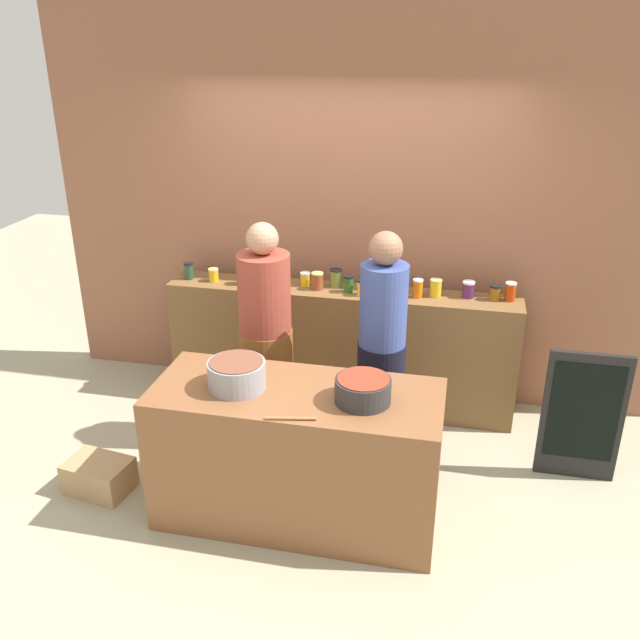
{
  "coord_description": "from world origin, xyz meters",
  "views": [
    {
      "loc": [
        0.87,
        -3.61,
        2.81
      ],
      "look_at": [
        0.0,
        0.35,
        1.05
      ],
      "focal_mm": 37.87,
      "sensor_mm": 36.0,
      "label": 1
    }
  ],
  "objects_px": {
    "preserve_jar_6": "(336,278)",
    "cook_with_tongs": "(266,349)",
    "preserve_jar_11": "(418,288)",
    "preserve_jar_14": "(495,293)",
    "preserve_jar_5": "(317,281)",
    "preserve_jar_13": "(468,289)",
    "preserve_jar_4": "(305,279)",
    "preserve_jar_9": "(386,288)",
    "preserve_jar_8": "(362,287)",
    "preserve_jar_10": "(402,290)",
    "preserve_jar_12": "(436,288)",
    "preserve_jar_15": "(510,292)",
    "preserve_jar_1": "(213,275)",
    "cooking_pot_center": "(363,390)",
    "preserve_jar_3": "(266,281)",
    "wooden_spoon": "(291,418)",
    "cooking_pot_left": "(237,375)",
    "bread_crate": "(99,476)",
    "cook_in_cap": "(381,361)",
    "chalkboard_sign": "(582,416)",
    "preserve_jar_7": "(348,284)",
    "preserve_jar_0": "(189,271)",
    "preserve_jar_2": "(244,276)"
  },
  "relations": [
    {
      "from": "preserve_jar_13",
      "to": "cook_in_cap",
      "type": "bearing_deg",
      "value": -125.66
    },
    {
      "from": "preserve_jar_3",
      "to": "preserve_jar_8",
      "type": "relative_size",
      "value": 0.9
    },
    {
      "from": "preserve_jar_3",
      "to": "wooden_spoon",
      "type": "bearing_deg",
      "value": -69.34
    },
    {
      "from": "preserve_jar_5",
      "to": "cooking_pot_left",
      "type": "xyz_separation_m",
      "value": [
        -0.17,
        -1.41,
        -0.09
      ]
    },
    {
      "from": "preserve_jar_3",
      "to": "preserve_jar_9",
      "type": "distance_m",
      "value": 0.91
    },
    {
      "from": "preserve_jar_10",
      "to": "preserve_jar_9",
      "type": "bearing_deg",
      "value": 175.11
    },
    {
      "from": "preserve_jar_15",
      "to": "bread_crate",
      "type": "height_order",
      "value": "preserve_jar_15"
    },
    {
      "from": "preserve_jar_13",
      "to": "cooking_pot_center",
      "type": "xyz_separation_m",
      "value": [
        -0.55,
        -1.48,
        -0.09
      ]
    },
    {
      "from": "preserve_jar_7",
      "to": "preserve_jar_15",
      "type": "distance_m",
      "value": 1.18
    },
    {
      "from": "preserve_jar_5",
      "to": "preserve_jar_12",
      "type": "relative_size",
      "value": 1.0
    },
    {
      "from": "preserve_jar_12",
      "to": "preserve_jar_15",
      "type": "relative_size",
      "value": 0.95
    },
    {
      "from": "preserve_jar_8",
      "to": "cook_in_cap",
      "type": "height_order",
      "value": "cook_in_cap"
    },
    {
      "from": "preserve_jar_11",
      "to": "preserve_jar_12",
      "type": "relative_size",
      "value": 1.05
    },
    {
      "from": "wooden_spoon",
      "to": "chalkboard_sign",
      "type": "height_order",
      "value": "chalkboard_sign"
    },
    {
      "from": "preserve_jar_11",
      "to": "chalkboard_sign",
      "type": "height_order",
      "value": "preserve_jar_11"
    },
    {
      "from": "preserve_jar_2",
      "to": "preserve_jar_11",
      "type": "height_order",
      "value": "preserve_jar_11"
    },
    {
      "from": "preserve_jar_4",
      "to": "preserve_jar_14",
      "type": "distance_m",
      "value": 1.42
    },
    {
      "from": "preserve_jar_8",
      "to": "preserve_jar_9",
      "type": "bearing_deg",
      "value": 17.08
    },
    {
      "from": "preserve_jar_10",
      "to": "cook_with_tongs",
      "type": "bearing_deg",
      "value": -144.39
    },
    {
      "from": "preserve_jar_8",
      "to": "preserve_jar_3",
      "type": "bearing_deg",
      "value": 179.57
    },
    {
      "from": "preserve_jar_3",
      "to": "bread_crate",
      "type": "xyz_separation_m",
      "value": [
        -0.76,
        -1.39,
        -0.93
      ]
    },
    {
      "from": "preserve_jar_5",
      "to": "cook_with_tongs",
      "type": "xyz_separation_m",
      "value": [
        -0.23,
        -0.63,
        -0.3
      ]
    },
    {
      "from": "preserve_jar_5",
      "to": "preserve_jar_13",
      "type": "height_order",
      "value": "preserve_jar_5"
    },
    {
      "from": "cooking_pot_left",
      "to": "preserve_jar_1",
      "type": "bearing_deg",
      "value": 115.36
    },
    {
      "from": "preserve_jar_11",
      "to": "preserve_jar_14",
      "type": "bearing_deg",
      "value": 6.77
    },
    {
      "from": "cook_in_cap",
      "to": "preserve_jar_3",
      "type": "bearing_deg",
      "value": 147.29
    },
    {
      "from": "preserve_jar_0",
      "to": "preserve_jar_5",
      "type": "relative_size",
      "value": 1.0
    },
    {
      "from": "preserve_jar_9",
      "to": "preserve_jar_10",
      "type": "bearing_deg",
      "value": -4.89
    },
    {
      "from": "preserve_jar_5",
      "to": "preserve_jar_8",
      "type": "distance_m",
      "value": 0.36
    },
    {
      "from": "preserve_jar_15",
      "to": "preserve_jar_4",
      "type": "bearing_deg",
      "value": -179.4
    },
    {
      "from": "preserve_jar_1",
      "to": "preserve_jar_13",
      "type": "height_order",
      "value": "preserve_jar_13"
    },
    {
      "from": "preserve_jar_6",
      "to": "cook_with_tongs",
      "type": "height_order",
      "value": "cook_with_tongs"
    },
    {
      "from": "preserve_jar_6",
      "to": "preserve_jar_12",
      "type": "xyz_separation_m",
      "value": [
        0.76,
        -0.04,
        -0.0
      ]
    },
    {
      "from": "preserve_jar_6",
      "to": "cooking_pot_center",
      "type": "xyz_separation_m",
      "value": [
        0.45,
        -1.49,
        -0.1
      ]
    },
    {
      "from": "cooking_pot_left",
      "to": "bread_crate",
      "type": "xyz_separation_m",
      "value": [
        -0.98,
        -0.02,
        -0.85
      ]
    },
    {
      "from": "preserve_jar_13",
      "to": "bread_crate",
      "type": "bearing_deg",
      "value": -146.52
    },
    {
      "from": "preserve_jar_4",
      "to": "preserve_jar_8",
      "type": "bearing_deg",
      "value": -13.2
    },
    {
      "from": "preserve_jar_1",
      "to": "preserve_jar_12",
      "type": "bearing_deg",
      "value": 1.46
    },
    {
      "from": "preserve_jar_7",
      "to": "cook_with_tongs",
      "type": "distance_m",
      "value": 0.83
    },
    {
      "from": "preserve_jar_13",
      "to": "preserve_jar_14",
      "type": "height_order",
      "value": "preserve_jar_13"
    },
    {
      "from": "preserve_jar_4",
      "to": "preserve_jar_10",
      "type": "bearing_deg",
      "value": -5.07
    },
    {
      "from": "preserve_jar_11",
      "to": "preserve_jar_14",
      "type": "relative_size",
      "value": 1.2
    },
    {
      "from": "preserve_jar_4",
      "to": "preserve_jar_5",
      "type": "height_order",
      "value": "preserve_jar_5"
    },
    {
      "from": "preserve_jar_5",
      "to": "preserve_jar_10",
      "type": "relative_size",
      "value": 1.26
    },
    {
      "from": "preserve_jar_6",
      "to": "preserve_jar_13",
      "type": "height_order",
      "value": "preserve_jar_6"
    },
    {
      "from": "preserve_jar_2",
      "to": "preserve_jar_8",
      "type": "xyz_separation_m",
      "value": [
        0.93,
        -0.03,
        -0.0
      ]
    },
    {
      "from": "preserve_jar_6",
      "to": "preserve_jar_14",
      "type": "height_order",
      "value": "preserve_jar_6"
    },
    {
      "from": "preserve_jar_4",
      "to": "preserve_jar_15",
      "type": "height_order",
      "value": "preserve_jar_15"
    },
    {
      "from": "cooking_pot_center",
      "to": "preserve_jar_15",
      "type": "bearing_deg",
      "value": 60.36
    },
    {
      "from": "preserve_jar_4",
      "to": "preserve_jar_9",
      "type": "relative_size",
      "value": 1.06
    }
  ]
}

